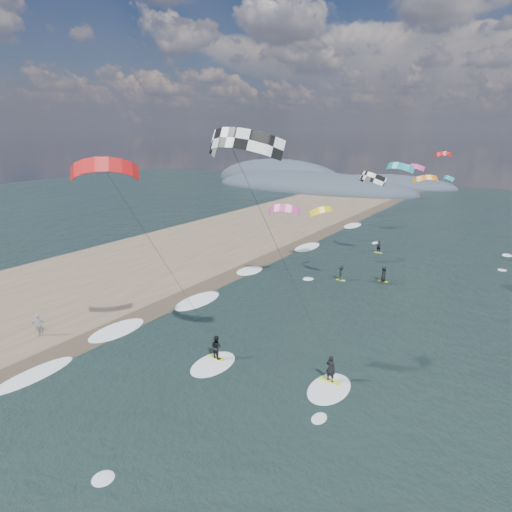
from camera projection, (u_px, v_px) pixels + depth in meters
The scene contains 10 objects.
ground at pixel (162, 413), 26.35m from camera, with size 260.00×260.00×0.00m, color black.
sand_strip at pixel (72, 289), 47.05m from camera, with size 26.00×240.00×0.00m, color brown.
wet_sand_strip at pixel (148, 313), 40.70m from camera, with size 3.00×240.00×0.00m, color #382D23.
coastal_hills at pixel (307, 185), 136.37m from camera, with size 80.00×41.00×15.00m.
kitesurfer_near_a at pixel (249, 190), 23.51m from camera, with size 8.03×8.53×17.31m.
kitesurfer_near_b at pixel (141, 231), 27.51m from camera, with size 7.13×9.36×15.70m.
far_kitesurfers at pixel (364, 267), 51.54m from camera, with size 5.43×14.71×1.79m.
bg_kite_field at pixel (396, 177), 60.95m from camera, with size 11.67×60.54×6.85m.
shoreline_surf at pixel (191, 300), 43.87m from camera, with size 2.40×79.40×0.11m.
beach_walker at pixel (38, 325), 36.07m from camera, with size 1.13×0.47×1.93m, color silver.
Camera 1 is at (17.25, -15.60, 16.76)m, focal length 30.00 mm.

